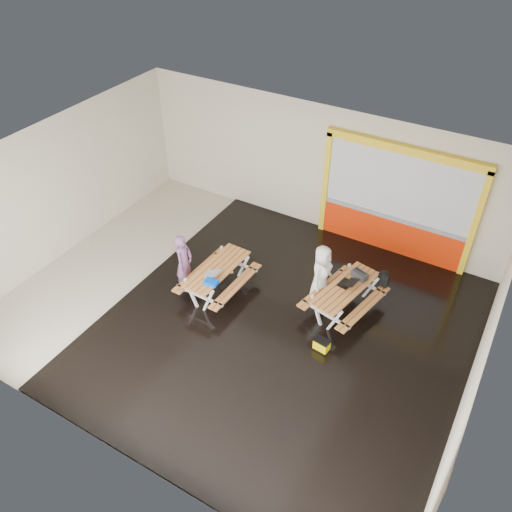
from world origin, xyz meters
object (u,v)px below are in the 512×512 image
Objects in this scene: person_right at (321,273)px; laptop_right at (347,283)px; laptop_left at (212,274)px; picnic_table_right at (345,293)px; person_left at (184,263)px; fluke_bag at (322,345)px; backpack at (384,279)px; picnic_table_left at (218,274)px; blue_pouch at (211,282)px; dark_case at (330,303)px; toolbox at (360,275)px.

person_right is 3.31× the size of laptop_right.
person_right is at bearing 31.30° from laptop_left.
person_left reaches higher than picnic_table_right.
person_left reaches higher than fluke_bag.
person_left is 4.55m from backpack.
picnic_table_left is at bearing -80.91° from person_left.
laptop_left is (-2.74, -1.15, 0.22)m from picnic_table_right.
dark_case is (2.28, 1.41, -0.67)m from blue_pouch.
person_right is at bearing -152.94° from backpack.
blue_pouch is 0.72× the size of toolbox.
laptop_left is at bearing -80.73° from picnic_table_left.
backpack reaches higher than blue_pouch.
fluke_bag is (0.72, -1.45, -0.59)m from person_right.
fluke_bag is (3.61, -0.19, -0.59)m from person_left.
backpack reaches higher than fluke_bag.
person_left is 3.45× the size of laptop_right.
person_right is 4.01× the size of fluke_bag.
picnic_table_left is 5.37× the size of laptop_left.
toolbox reaches higher than fluke_bag.
picnic_table_left is 2.37m from person_right.
laptop_right is 1.11× the size of backpack.
picnic_table_right is 7.05× the size of blue_pouch.
person_right is at bearing 37.75° from blue_pouch.
person_right reaches higher than dark_case.
blue_pouch reaches higher than picnic_table_left.
picnic_table_left is at bearing -155.73° from toolbox.
laptop_left is at bearing -101.36° from person_left.
person_right reaches higher than laptop_right.
laptop_left is at bearing 123.44° from person_right.
picnic_table_right is 0.24m from laptop_right.
toolbox is 1.21× the size of dark_case.
picnic_table_left is at bearing 99.27° from laptop_left.
person_left is at bearing -160.25° from dark_case.
backpack is (0.46, 0.32, -0.14)m from toolbox.
person_right reaches higher than backpack.
toolbox is at bearing 88.00° from fluke_bag.
laptop_left is (0.05, -0.28, 0.22)m from picnic_table_left.
blue_pouch reaches higher than picnic_table_right.
laptop_left reaches higher than picnic_table_left.
person_left is 3.74m from laptop_right.
toolbox is (0.14, 0.36, 0.03)m from laptop_right.
picnic_table_right is 1.38m from fluke_bag.
person_left reaches higher than blue_pouch.
dark_case is (-0.31, -0.07, -0.68)m from laptop_right.
laptop_right is 1.06× the size of toolbox.
person_left is (-0.74, -0.26, 0.21)m from picnic_table_left.
picnic_table_left is 5.32× the size of fluke_bag.
person_left is at bearing 178.89° from laptop_left.
fluke_bag is at bearing 1.44° from blue_pouch.
toolbox is at bearing 43.04° from dark_case.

